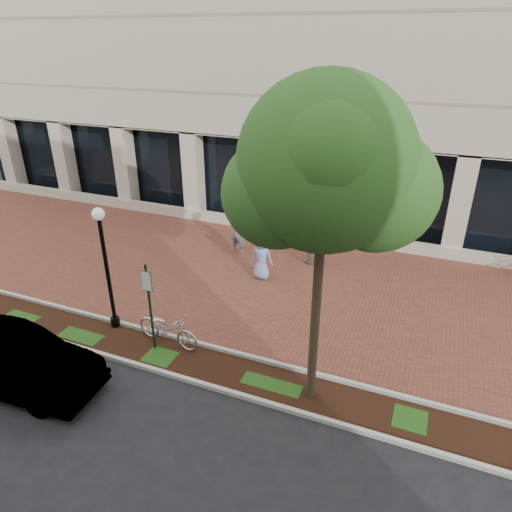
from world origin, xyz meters
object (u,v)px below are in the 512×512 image
at_px(parking_sign, 149,298).
at_px(locked_bicycle, 168,328).
at_px(street_tree, 328,175).
at_px(pedestrian_right, 262,258).
at_px(pedestrian_left, 238,232).
at_px(sedan_near_curb, 13,361).
at_px(lamppost, 106,263).
at_px(pedestrian_mid, 312,240).

bearing_deg(parking_sign, locked_bicycle, 54.75).
relative_size(street_tree, pedestrian_right, 4.59).
height_order(parking_sign, pedestrian_left, parking_sign).
distance_m(street_tree, locked_bicycle, 6.88).
bearing_deg(sedan_near_curb, street_tree, -74.17).
xyz_separation_m(parking_sign, lamppost, (-1.78, 0.52, 0.50)).
height_order(lamppost, pedestrian_left, lamppost).
height_order(parking_sign, pedestrian_mid, parking_sign).
height_order(locked_bicycle, pedestrian_left, pedestrian_left).
distance_m(locked_bicycle, pedestrian_right, 4.94).
distance_m(parking_sign, street_tree, 6.24).
relative_size(lamppost, locked_bicycle, 1.88).
bearing_deg(pedestrian_mid, pedestrian_right, 32.18).
bearing_deg(pedestrian_right, street_tree, 126.02).
distance_m(parking_sign, locked_bicycle, 1.25).
bearing_deg(street_tree, pedestrian_mid, 106.57).
bearing_deg(parking_sign, sedan_near_curb, -131.61).
bearing_deg(parking_sign, lamppost, 164.29).
xyz_separation_m(street_tree, locked_bicycle, (-4.53, 0.46, -5.16)).
distance_m(street_tree, pedestrian_left, 10.01).
relative_size(parking_sign, sedan_near_curb, 0.59).
height_order(lamppost, pedestrian_mid, lamppost).
bearing_deg(locked_bicycle, pedestrian_left, 12.20).
bearing_deg(lamppost, locked_bicycle, -4.27).
bearing_deg(pedestrian_right, lamppost, 59.13).
bearing_deg(pedestrian_left, sedan_near_curb, 78.35).
distance_m(street_tree, pedestrian_mid, 8.90).
relative_size(locked_bicycle, pedestrian_mid, 1.07).
bearing_deg(street_tree, sedan_near_curb, -160.42).
relative_size(locked_bicycle, sedan_near_curb, 0.45).
xyz_separation_m(locked_bicycle, pedestrian_mid, (2.38, 6.77, 0.43)).
distance_m(lamppost, locked_bicycle, 2.65).
height_order(locked_bicycle, sedan_near_curb, sedan_near_curb).
bearing_deg(locked_bicycle, sedan_near_curb, 144.52).
height_order(lamppost, pedestrian_right, lamppost).
relative_size(lamppost, street_tree, 0.51).
xyz_separation_m(parking_sign, pedestrian_left, (-0.46, 6.95, -0.80)).
distance_m(street_tree, sedan_near_curb, 9.09).
height_order(parking_sign, locked_bicycle, parking_sign).
bearing_deg(pedestrian_mid, parking_sign, 46.40).
xyz_separation_m(lamppost, locked_bicycle, (2.04, -0.15, -1.67)).
bearing_deg(street_tree, locked_bicycle, 174.22).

